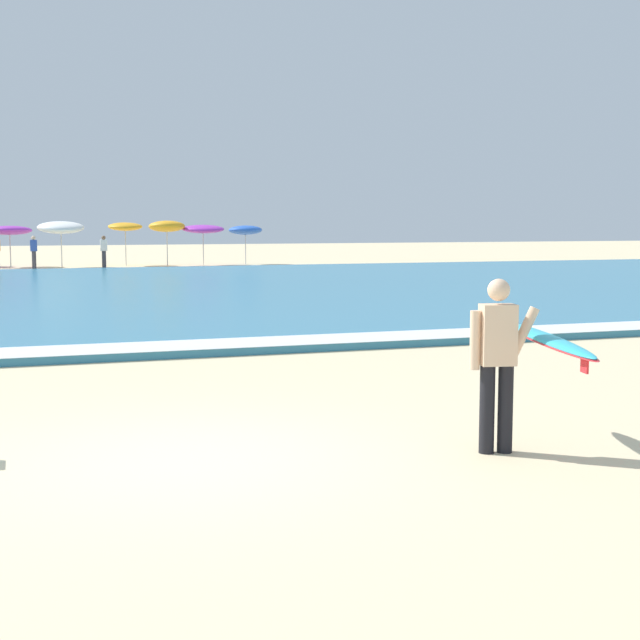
{
  "coord_description": "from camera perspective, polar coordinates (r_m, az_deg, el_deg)",
  "views": [
    {
      "loc": [
        -1.51,
        -8.46,
        2.29
      ],
      "look_at": [
        1.93,
        1.82,
        1.1
      ],
      "focal_mm": 50.82,
      "sensor_mm": 36.0,
      "label": 1
    }
  ],
  "objects": [
    {
      "name": "beach_umbrella_8",
      "position": [
        48.18,
        -4.72,
        5.66
      ],
      "size": [
        1.78,
        1.79,
        2.08
      ],
      "color": "beige",
      "rests_on": "ground"
    },
    {
      "name": "beachgoer_near_row_left",
      "position": [
        45.78,
        -17.58,
        4.16
      ],
      "size": [
        0.32,
        0.2,
        1.58
      ],
      "color": "#383842",
      "rests_on": "ground"
    },
    {
      "name": "surf_foam",
      "position": [
        15.72,
        -12.84,
        -1.74
      ],
      "size": [
        120.0,
        1.29,
        0.01
      ],
      "primitive_type": "cube",
      "color": "white",
      "rests_on": "sea"
    },
    {
      "name": "surfer_with_board",
      "position": [
        9.12,
        12.42,
        -1.86
      ],
      "size": [
        1.14,
        2.4,
        1.73
      ],
      "color": "black",
      "rests_on": "ground"
    },
    {
      "name": "beach_umbrella_5",
      "position": [
        47.64,
        -12.17,
        5.76
      ],
      "size": [
        1.73,
        1.75,
        2.26
      ],
      "color": "beige",
      "rests_on": "ground"
    },
    {
      "name": "beach_umbrella_3",
      "position": [
        47.67,
        -18.96,
        5.36
      ],
      "size": [
        2.16,
        2.18,
        2.1
      ],
      "color": "beige",
      "rests_on": "ground"
    },
    {
      "name": "beachgoer_near_row_right",
      "position": [
        45.46,
        -13.45,
        4.27
      ],
      "size": [
        0.32,
        0.2,
        1.58
      ],
      "color": "#383842",
      "rests_on": "ground"
    },
    {
      "name": "beach_umbrella_4",
      "position": [
        46.44,
        -16.01,
        5.62
      ],
      "size": [
        2.26,
        2.3,
        2.36
      ],
      "color": "beige",
      "rests_on": "ground"
    },
    {
      "name": "sea",
      "position": [
        29.03,
        -15.49,
        1.65
      ],
      "size": [
        120.0,
        28.0,
        0.14
      ],
      "primitive_type": "cube",
      "color": "teal",
      "rests_on": "ground"
    },
    {
      "name": "beach_umbrella_7",
      "position": [
        47.4,
        -7.38,
        5.7
      ],
      "size": [
        2.19,
        2.2,
        2.13
      ],
      "color": "beige",
      "rests_on": "ground"
    },
    {
      "name": "ground_plane",
      "position": [
        8.9,
        -8.2,
        -8.72
      ],
      "size": [
        160.0,
        160.0,
        0.0
      ],
      "primitive_type": "plane",
      "color": "beige"
    },
    {
      "name": "beach_umbrella_6",
      "position": [
        46.84,
        -9.62,
        5.83
      ],
      "size": [
        1.84,
        1.86,
        2.35
      ],
      "color": "beige",
      "rests_on": "ground"
    }
  ]
}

